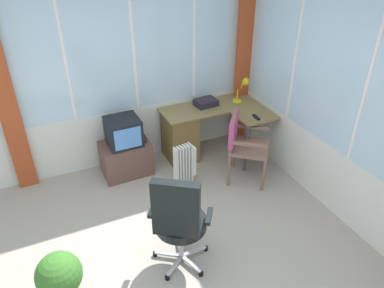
{
  "coord_description": "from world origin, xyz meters",
  "views": [
    {
      "loc": [
        -0.82,
        -2.32,
        2.99
      ],
      "look_at": [
        0.65,
        0.88,
        0.84
      ],
      "focal_mm": 34.61,
      "sensor_mm": 36.0,
      "label": 1
    }
  ],
  "objects_px": {
    "desk_lamp": "(245,87)",
    "tv_remote": "(256,117)",
    "potted_plant": "(59,276)",
    "space_heater": "(185,166)",
    "wooden_armchair": "(241,139)",
    "paper_tray": "(206,102)",
    "desk": "(186,133)",
    "tv_on_stand": "(125,150)",
    "office_chair": "(179,219)"
  },
  "relations": [
    {
      "from": "desk_lamp",
      "to": "potted_plant",
      "type": "bearing_deg",
      "value": -150.41
    },
    {
      "from": "tv_remote",
      "to": "wooden_armchair",
      "type": "xyz_separation_m",
      "value": [
        -0.35,
        -0.19,
        -0.15
      ]
    },
    {
      "from": "desk_lamp",
      "to": "space_heater",
      "type": "xyz_separation_m",
      "value": [
        -1.18,
        -0.59,
        -0.65
      ]
    },
    {
      "from": "desk",
      "to": "wooden_armchair",
      "type": "bearing_deg",
      "value": -59.75
    },
    {
      "from": "tv_remote",
      "to": "space_heater",
      "type": "relative_size",
      "value": 0.24
    },
    {
      "from": "desk",
      "to": "paper_tray",
      "type": "xyz_separation_m",
      "value": [
        0.34,
        0.08,
        0.37
      ]
    },
    {
      "from": "desk",
      "to": "wooden_armchair",
      "type": "xyz_separation_m",
      "value": [
        0.43,
        -0.74,
        0.19
      ]
    },
    {
      "from": "desk",
      "to": "potted_plant",
      "type": "height_order",
      "value": "desk"
    },
    {
      "from": "paper_tray",
      "to": "office_chair",
      "type": "xyz_separation_m",
      "value": [
        -1.21,
        -1.89,
        -0.14
      ]
    },
    {
      "from": "desk_lamp",
      "to": "wooden_armchair",
      "type": "height_order",
      "value": "desk_lamp"
    },
    {
      "from": "tv_remote",
      "to": "potted_plant",
      "type": "xyz_separation_m",
      "value": [
        -2.76,
        -1.12,
        -0.48
      ]
    },
    {
      "from": "desk_lamp",
      "to": "tv_remote",
      "type": "height_order",
      "value": "desk_lamp"
    },
    {
      "from": "desk_lamp",
      "to": "space_heater",
      "type": "height_order",
      "value": "desk_lamp"
    },
    {
      "from": "wooden_armchair",
      "to": "space_heater",
      "type": "relative_size",
      "value": 1.48
    },
    {
      "from": "paper_tray",
      "to": "potted_plant",
      "type": "bearing_deg",
      "value": -142.93
    },
    {
      "from": "wooden_armchair",
      "to": "desk_lamp",
      "type": "bearing_deg",
      "value": 56.96
    },
    {
      "from": "desk_lamp",
      "to": "wooden_armchair",
      "type": "xyz_separation_m",
      "value": [
        -0.45,
        -0.7,
        -0.37
      ]
    },
    {
      "from": "wooden_armchair",
      "to": "potted_plant",
      "type": "distance_m",
      "value": 2.6
    },
    {
      "from": "desk_lamp",
      "to": "tv_remote",
      "type": "distance_m",
      "value": 0.56
    },
    {
      "from": "desk_lamp",
      "to": "space_heater",
      "type": "distance_m",
      "value": 1.48
    },
    {
      "from": "wooden_armchair",
      "to": "space_heater",
      "type": "height_order",
      "value": "wooden_armchair"
    },
    {
      "from": "paper_tray",
      "to": "office_chair",
      "type": "distance_m",
      "value": 2.25
    },
    {
      "from": "wooden_armchair",
      "to": "potted_plant",
      "type": "height_order",
      "value": "wooden_armchair"
    },
    {
      "from": "wooden_armchair",
      "to": "paper_tray",
      "type": "bearing_deg",
      "value": 96.34
    },
    {
      "from": "tv_remote",
      "to": "tv_on_stand",
      "type": "height_order",
      "value": "tv_on_stand"
    },
    {
      "from": "desk",
      "to": "space_heater",
      "type": "relative_size",
      "value": 2.24
    },
    {
      "from": "paper_tray",
      "to": "wooden_armchair",
      "type": "distance_m",
      "value": 0.85
    },
    {
      "from": "tv_remote",
      "to": "office_chair",
      "type": "distance_m",
      "value": 2.08
    },
    {
      "from": "tv_on_stand",
      "to": "tv_remote",
      "type": "bearing_deg",
      "value": -17.4
    },
    {
      "from": "tv_remote",
      "to": "space_heater",
      "type": "distance_m",
      "value": 1.16
    },
    {
      "from": "desk_lamp",
      "to": "tv_remote",
      "type": "bearing_deg",
      "value": -102.13
    },
    {
      "from": "desk",
      "to": "paper_tray",
      "type": "bearing_deg",
      "value": 13.93
    },
    {
      "from": "desk_lamp",
      "to": "potted_plant",
      "type": "xyz_separation_m",
      "value": [
        -2.86,
        -1.63,
        -0.71
      ]
    },
    {
      "from": "wooden_armchair",
      "to": "office_chair",
      "type": "bearing_deg",
      "value": -140.71
    },
    {
      "from": "tv_on_stand",
      "to": "space_heater",
      "type": "xyz_separation_m",
      "value": [
        0.6,
        -0.61,
        -0.05
      ]
    },
    {
      "from": "paper_tray",
      "to": "wooden_armchair",
      "type": "relative_size",
      "value": 0.33
    },
    {
      "from": "desk",
      "to": "desk_lamp",
      "type": "bearing_deg",
      "value": -2.63
    },
    {
      "from": "space_heater",
      "to": "potted_plant",
      "type": "distance_m",
      "value": 1.97
    },
    {
      "from": "desk",
      "to": "desk_lamp",
      "type": "relative_size",
      "value": 3.82
    },
    {
      "from": "space_heater",
      "to": "potted_plant",
      "type": "relative_size",
      "value": 1.27
    },
    {
      "from": "desk",
      "to": "tv_remote",
      "type": "bearing_deg",
      "value": -35.01
    },
    {
      "from": "paper_tray",
      "to": "potted_plant",
      "type": "distance_m",
      "value": 2.95
    },
    {
      "from": "paper_tray",
      "to": "tv_remote",
      "type": "bearing_deg",
      "value": -55.15
    },
    {
      "from": "space_heater",
      "to": "potted_plant",
      "type": "xyz_separation_m",
      "value": [
        -1.68,
        -1.03,
        -0.06
      ]
    },
    {
      "from": "tv_remote",
      "to": "space_heater",
      "type": "bearing_deg",
      "value": -170.36
    },
    {
      "from": "tv_on_stand",
      "to": "potted_plant",
      "type": "xyz_separation_m",
      "value": [
        -1.08,
        -1.65,
        -0.11
      ]
    },
    {
      "from": "desk_lamp",
      "to": "office_chair",
      "type": "height_order",
      "value": "office_chair"
    },
    {
      "from": "wooden_armchair",
      "to": "office_chair",
      "type": "relative_size",
      "value": 0.82
    },
    {
      "from": "desk_lamp",
      "to": "potted_plant",
      "type": "relative_size",
      "value": 0.75
    },
    {
      "from": "paper_tray",
      "to": "space_heater",
      "type": "bearing_deg",
      "value": -131.59
    }
  ]
}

